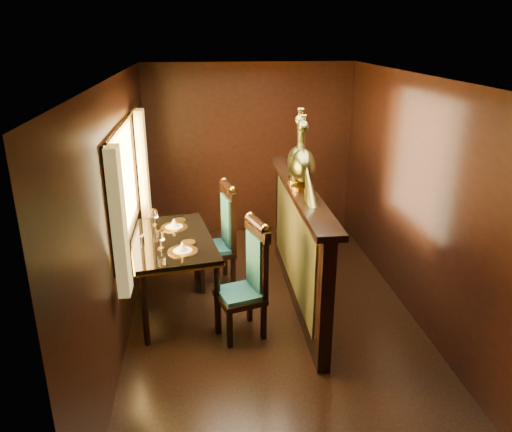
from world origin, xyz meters
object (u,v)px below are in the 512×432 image
object	(u,v)px
dining_table	(172,245)
chair_left	(250,275)
peacock_left	(304,151)
chair_right	(223,232)
peacock_right	(299,148)

from	to	relation	value
dining_table	chair_left	size ratio (longest dim) A/B	1.24
dining_table	peacock_left	world-z (taller)	peacock_left
dining_table	chair_right	xyz separation A→B (m)	(0.57, 0.53, -0.09)
peacock_left	chair_right	bearing A→B (deg)	142.27
chair_right	peacock_left	distance (m)	1.50
peacock_right	chair_right	bearing A→B (deg)	154.42
peacock_left	peacock_right	size ratio (longest dim) A/B	1.06
dining_table	peacock_left	xyz separation A→B (m)	(1.38, -0.10, 1.00)
dining_table	chair_left	xyz separation A→B (m)	(0.79, -0.56, -0.12)
chair_left	chair_right	size ratio (longest dim) A/B	0.96
chair_left	peacock_left	distance (m)	1.35
chair_right	peacock_left	xyz separation A→B (m)	(0.81, -0.63, 1.10)
chair_right	peacock_left	bearing A→B (deg)	-49.89
chair_left	peacock_right	bearing A→B (deg)	32.79
chair_left	peacock_left	bearing A→B (deg)	20.96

